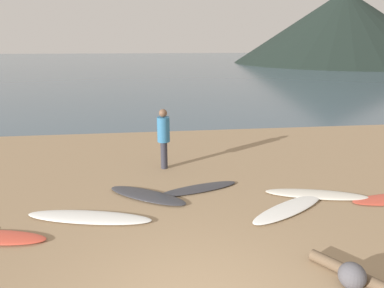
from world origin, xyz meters
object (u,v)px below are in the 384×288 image
at_px(surfboard_6, 316,194).
at_px(person_1, 164,134).
at_px(surfboard_3, 147,195).
at_px(surfboard_5, 289,209).
at_px(driftwood_log, 366,280).
at_px(beach_rock_far, 352,276).
at_px(surfboard_4, 199,188).
at_px(surfboard_2, 89,217).

height_order(surfboard_6, person_1, person_1).
bearing_deg(surfboard_3, surfboard_5, 14.53).
bearing_deg(driftwood_log, beach_rock_far, -179.59).
relative_size(surfboard_4, surfboard_6, 0.86).
relative_size(surfboard_3, surfboard_5, 0.94).
distance_m(surfboard_5, driftwood_log, 2.41).
height_order(surfboard_2, person_1, person_1).
xyz_separation_m(surfboard_2, surfboard_4, (2.49, 1.15, -0.01)).
bearing_deg(surfboard_5, driftwood_log, -114.12).
bearing_deg(surfboard_6, surfboard_2, -159.92).
relative_size(surfboard_4, beach_rock_far, 5.14).
bearing_deg(person_1, surfboard_5, -15.84).
relative_size(surfboard_6, driftwood_log, 1.36).
relative_size(surfboard_4, surfboard_5, 0.93).
bearing_deg(surfboard_2, surfboard_3, 49.82).
bearing_deg(surfboard_3, person_1, 108.22).
xyz_separation_m(surfboard_2, surfboard_5, (4.30, -0.15, -0.00)).
height_order(surfboard_4, surfboard_5, surfboard_5).
height_order(surfboard_4, surfboard_6, surfboard_6).
height_order(surfboard_6, driftwood_log, driftwood_log).
xyz_separation_m(surfboard_3, surfboard_4, (1.30, 0.26, -0.01)).
height_order(surfboard_2, driftwood_log, driftwood_log).
relative_size(surfboard_3, beach_rock_far, 5.20).
distance_m(surfboard_3, surfboard_4, 1.32).
xyz_separation_m(person_1, driftwood_log, (2.84, -5.30, -0.95)).
xyz_separation_m(surfboard_4, surfboard_5, (1.81, -1.30, 0.01)).
bearing_deg(beach_rock_far, surfboard_5, 89.55).
distance_m(surfboard_4, surfboard_5, 2.23).
relative_size(surfboard_3, driftwood_log, 1.18).
distance_m(surfboard_3, driftwood_log, 4.79).
distance_m(surfboard_2, driftwood_log, 5.19).
bearing_deg(surfboard_2, surfboard_5, 10.96).
bearing_deg(surfboard_3, surfboard_2, -109.96).
bearing_deg(surfboard_4, beach_rock_far, -80.22).
relative_size(person_1, beach_rock_far, 4.38).
bearing_deg(surfboard_6, surfboard_3, -171.10).
height_order(surfboard_4, beach_rock_far, beach_rock_far).
height_order(surfboard_5, person_1, person_1).
bearing_deg(surfboard_3, surfboard_4, 44.27).
bearing_deg(surfboard_2, person_1, 71.41).
xyz_separation_m(surfboard_3, surfboard_6, (4.05, -0.44, -0.00)).
xyz_separation_m(surfboard_6, driftwood_log, (-0.72, -3.00, 0.05)).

